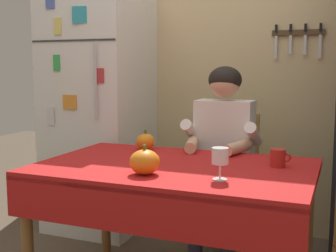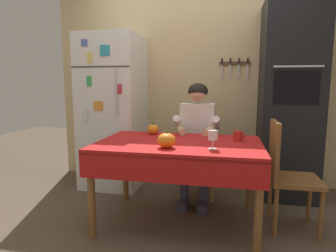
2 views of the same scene
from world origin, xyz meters
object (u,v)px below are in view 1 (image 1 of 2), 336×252
(dining_table, at_px, (173,181))
(chair_behind_person, at_px, (228,176))
(wine_glass, at_px, (220,157))
(pumpkin_medium, at_px, (145,142))
(seated_person, at_px, (222,148))
(refrigerator, at_px, (99,112))
(coffee_mug, at_px, (278,158))
(pumpkin_large, at_px, (145,162))

(dining_table, bearing_deg, chair_behind_person, 83.38)
(wine_glass, bearing_deg, dining_table, 146.05)
(chair_behind_person, height_order, pumpkin_medium, chair_behind_person)
(dining_table, distance_m, seated_person, 0.62)
(refrigerator, xyz_separation_m, coffee_mug, (1.45, -0.71, -0.12))
(dining_table, relative_size, chair_behind_person, 1.51)
(refrigerator, relative_size, pumpkin_large, 12.50)
(coffee_mug, xyz_separation_m, pumpkin_large, (-0.56, -0.40, 0.01))
(seated_person, distance_m, pumpkin_large, 0.85)
(wine_glass, xyz_separation_m, pumpkin_large, (-0.36, -0.02, -0.04))
(dining_table, height_order, seated_person, seated_person)
(wine_glass, bearing_deg, refrigerator, 139.04)
(coffee_mug, height_order, pumpkin_medium, pumpkin_medium)
(wine_glass, distance_m, pumpkin_medium, 0.82)
(pumpkin_medium, bearing_deg, pumpkin_large, -65.61)
(chair_behind_person, relative_size, coffee_mug, 8.91)
(seated_person, bearing_deg, chair_behind_person, 90.00)
(refrigerator, distance_m, coffee_mug, 1.62)
(wine_glass, distance_m, pumpkin_large, 0.36)
(refrigerator, bearing_deg, chair_behind_person, -4.96)
(chair_behind_person, xyz_separation_m, pumpkin_medium, (-0.41, -0.45, 0.28))
(coffee_mug, height_order, pumpkin_large, pumpkin_large)
(coffee_mug, distance_m, wine_glass, 0.43)
(coffee_mug, bearing_deg, chair_behind_person, 123.22)
(pumpkin_large, relative_size, pumpkin_medium, 1.18)
(seated_person, bearing_deg, pumpkin_medium, -147.43)
(seated_person, xyz_separation_m, coffee_mug, (0.41, -0.43, 0.05))
(seated_person, height_order, pumpkin_large, seated_person)
(dining_table, height_order, chair_behind_person, chair_behind_person)
(wine_glass, height_order, pumpkin_medium, wine_glass)
(dining_table, distance_m, coffee_mug, 0.54)
(dining_table, distance_m, chair_behind_person, 0.81)
(dining_table, xyz_separation_m, pumpkin_medium, (-0.32, 0.34, 0.13))
(pumpkin_large, bearing_deg, refrigerator, 128.84)
(wine_glass, bearing_deg, coffee_mug, 61.54)
(coffee_mug, relative_size, wine_glass, 0.71)
(seated_person, distance_m, pumpkin_medium, 0.49)
(dining_table, height_order, wine_glass, wine_glass)
(chair_behind_person, height_order, coffee_mug, chair_behind_person)
(refrigerator, height_order, wine_glass, refrigerator)
(refrigerator, distance_m, wine_glass, 1.66)
(chair_behind_person, height_order, pumpkin_large, chair_behind_person)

